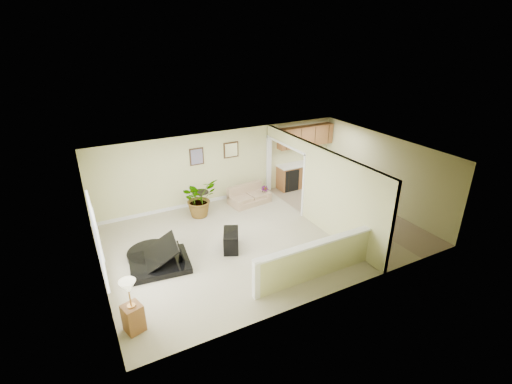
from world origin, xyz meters
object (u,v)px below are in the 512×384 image
palm_plant (199,198)px  piano_bench (231,240)px  piano (155,244)px  accent_table (201,199)px  lamp_stand (132,310)px  small_plant (264,195)px  loveseat (249,195)px

palm_plant → piano_bench: bearing=-88.4°
piano → accent_table: size_ratio=2.59×
piano_bench → accent_table: size_ratio=1.08×
piano_bench → lamp_stand: lamp_stand is taller
piano_bench → lamp_stand: bearing=-148.0°
small_plant → piano_bench: bearing=-135.1°
loveseat → lamp_stand: (-4.79, -4.34, 0.21)m
piano → palm_plant: 2.86m
small_plant → lamp_stand: lamp_stand is taller
piano_bench → small_plant: small_plant is taller
accent_table → small_plant: 2.31m
loveseat → lamp_stand: 6.46m
piano_bench → accent_table: accent_table is taller
piano → piano_bench: (2.02, -0.25, -0.32)m
piano → piano_bench: bearing=-0.1°
accent_table → loveseat: bearing=-2.2°
accent_table → palm_plant: 0.27m
palm_plant → lamp_stand: palm_plant is taller
small_plant → loveseat: bearing=168.3°
palm_plant → small_plant: palm_plant is taller
loveseat → lamp_stand: bearing=-145.5°
palm_plant → accent_table: bearing=55.4°
piano → small_plant: piano is taller
small_plant → lamp_stand: bearing=-141.8°
piano_bench → palm_plant: 2.37m
loveseat → palm_plant: palm_plant is taller
piano → accent_table: (2.08, 2.28, -0.11)m
accent_table → palm_plant: bearing=-124.6°
lamp_stand → accent_table: bearing=55.2°
piano_bench → small_plant: bearing=44.9°
small_plant → lamp_stand: size_ratio=0.45×
loveseat → small_plant: 0.58m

